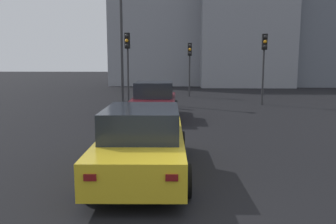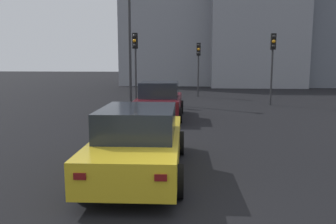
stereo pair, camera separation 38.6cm
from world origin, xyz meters
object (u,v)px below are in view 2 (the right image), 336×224
at_px(car_yellow_right_second, 139,141).
at_px(traffic_light_far_left, 273,54).
at_px(car_maroon_right_lead, 160,101).
at_px(traffic_light_near_right, 198,58).
at_px(traffic_light_near_left, 135,53).
at_px(street_lamp_kerbside, 130,25).

relative_size(car_yellow_right_second, traffic_light_far_left, 1.19).
height_order(car_maroon_right_lead, traffic_light_near_right, traffic_light_near_right).
bearing_deg(traffic_light_near_right, car_yellow_right_second, -5.95).
bearing_deg(traffic_light_near_left, traffic_light_near_right, 149.38).
height_order(traffic_light_far_left, street_lamp_kerbside, street_lamp_kerbside).
bearing_deg(traffic_light_far_left, street_lamp_kerbside, -98.07).
bearing_deg(car_maroon_right_lead, car_yellow_right_second, -178.41).
distance_m(car_maroon_right_lead, traffic_light_near_left, 5.72).
relative_size(car_maroon_right_lead, traffic_light_near_left, 1.03).
height_order(car_maroon_right_lead, street_lamp_kerbside, street_lamp_kerbside).
height_order(car_yellow_right_second, traffic_light_far_left, traffic_light_far_left).
bearing_deg(traffic_light_near_left, car_yellow_right_second, 18.65).
xyz_separation_m(car_yellow_right_second, traffic_light_near_left, (12.50, 2.22, 2.25)).
xyz_separation_m(traffic_light_near_right, street_lamp_kerbside, (-3.25, 4.31, 1.98)).
height_order(car_yellow_right_second, traffic_light_near_right, traffic_light_near_right).
bearing_deg(car_maroon_right_lead, traffic_light_near_right, -11.56).
distance_m(car_yellow_right_second, traffic_light_near_right, 17.30).
xyz_separation_m(car_yellow_right_second, traffic_light_far_left, (12.52, -5.67, 2.20)).
height_order(car_maroon_right_lead, traffic_light_far_left, traffic_light_far_left).
xyz_separation_m(car_maroon_right_lead, traffic_light_near_right, (9.51, -1.83, 1.98)).
height_order(car_maroon_right_lead, car_yellow_right_second, car_maroon_right_lead).
height_order(traffic_light_near_right, street_lamp_kerbside, street_lamp_kerbside).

